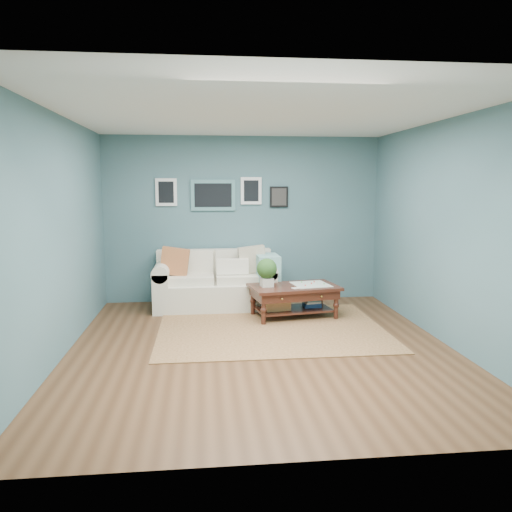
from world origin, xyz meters
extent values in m
plane|color=brown|center=(0.00, 0.00, 0.00)|extent=(5.00, 5.00, 0.00)
plane|color=white|center=(0.00, 0.00, 2.70)|extent=(5.00, 5.00, 0.00)
cube|color=#3F6266|center=(0.00, 2.50, 1.35)|extent=(4.50, 0.02, 2.70)
cube|color=#3F6266|center=(0.00, -2.50, 1.35)|extent=(4.50, 0.02, 2.70)
cube|color=#3F6266|center=(-2.25, 0.00, 1.35)|extent=(0.02, 5.00, 2.70)
cube|color=#3F6266|center=(2.25, 0.00, 1.35)|extent=(0.02, 5.00, 2.70)
cube|color=slate|center=(-0.49, 2.48, 1.75)|extent=(0.72, 0.03, 0.50)
cube|color=black|center=(-0.49, 2.46, 1.75)|extent=(0.60, 0.01, 0.38)
cube|color=white|center=(-1.24, 2.48, 1.80)|extent=(0.34, 0.03, 0.44)
cube|color=white|center=(0.13, 2.48, 1.82)|extent=(0.34, 0.03, 0.44)
cube|color=black|center=(0.59, 2.48, 1.72)|extent=(0.30, 0.03, 0.34)
cube|color=brown|center=(0.22, 0.74, 0.01)|extent=(2.98, 2.39, 0.01)
cube|color=beige|center=(-0.49, 1.99, 0.21)|extent=(1.39, 0.86, 0.41)
cube|color=beige|center=(-0.49, 2.32, 0.65)|extent=(1.83, 0.22, 0.47)
cube|color=beige|center=(-1.31, 1.99, 0.30)|extent=(0.24, 0.86, 0.61)
cube|color=beige|center=(0.32, 1.99, 0.30)|extent=(0.24, 0.86, 0.61)
cylinder|color=beige|center=(-1.31, 1.99, 0.61)|extent=(0.26, 0.86, 0.26)
cylinder|color=beige|center=(0.32, 1.99, 0.61)|extent=(0.26, 0.86, 0.26)
cube|color=beige|center=(-0.86, 1.93, 0.48)|extent=(0.71, 0.55, 0.13)
cube|color=beige|center=(-0.12, 1.93, 0.48)|extent=(0.71, 0.55, 0.13)
cube|color=beige|center=(-0.86, 2.21, 0.72)|extent=(0.71, 0.12, 0.35)
cube|color=beige|center=(-0.12, 2.21, 0.72)|extent=(0.71, 0.12, 0.35)
cube|color=#C65E31|center=(-1.10, 1.94, 0.76)|extent=(0.47, 0.17, 0.47)
cube|color=beige|center=(0.10, 2.01, 0.76)|extent=(0.46, 0.18, 0.45)
cube|color=silver|center=(-0.22, 1.89, 0.67)|extent=(0.49, 0.12, 0.24)
cube|color=#8AC6C5|center=(0.32, 1.87, 0.45)|extent=(0.33, 0.54, 0.79)
cube|color=#361B11|center=(0.64, 1.30, 0.45)|extent=(1.35, 0.92, 0.04)
cube|color=#361B11|center=(0.64, 1.30, 0.37)|extent=(1.26, 0.83, 0.13)
cube|color=#361B11|center=(0.64, 1.30, 0.12)|extent=(1.14, 0.71, 0.03)
sphere|color=gold|center=(0.40, 0.92, 0.37)|extent=(0.03, 0.03, 0.03)
sphere|color=gold|center=(0.98, 1.02, 0.37)|extent=(0.03, 0.03, 0.03)
cylinder|color=#361B11|center=(0.15, 0.93, 0.21)|extent=(0.06, 0.06, 0.43)
cylinder|color=#361B11|center=(1.22, 1.11, 0.21)|extent=(0.06, 0.06, 0.43)
cylinder|color=#361B11|center=(0.06, 1.49, 0.21)|extent=(0.06, 0.06, 0.43)
cylinder|color=#361B11|center=(1.13, 1.67, 0.21)|extent=(0.06, 0.06, 0.43)
cube|color=silver|center=(0.24, 1.29, 0.53)|extent=(0.19, 0.19, 0.13)
sphere|color=#245220|center=(0.24, 1.29, 0.73)|extent=(0.29, 0.29, 0.29)
cube|color=silver|center=(0.89, 1.34, 0.47)|extent=(0.58, 0.58, 0.01)
cube|color=#AD7C4E|center=(0.38, 1.26, 0.23)|extent=(0.39, 0.30, 0.21)
cube|color=navy|center=(0.92, 1.37, 0.19)|extent=(0.28, 0.23, 0.12)
camera|label=1|loc=(-0.67, -5.69, 1.92)|focal=35.00mm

